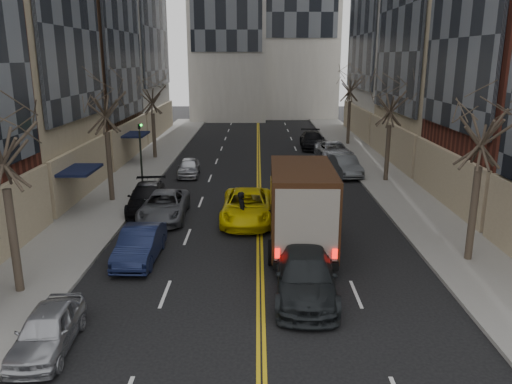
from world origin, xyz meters
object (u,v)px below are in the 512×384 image
ups_truck (301,207)px  taxi (247,206)px  observer_sedan (306,276)px  pedestrian (242,210)px

ups_truck → taxi: ups_truck is taller
ups_truck → taxi: bearing=123.7°
observer_sedan → taxi: bearing=108.0°
observer_sedan → pedestrian: pedestrian is taller
ups_truck → taxi: size_ratio=1.25×
observer_sedan → taxi: taxi is taller
observer_sedan → pedestrian: size_ratio=2.83×
taxi → pedestrian: size_ratio=2.95×
pedestrian → taxi: bearing=-20.3°
observer_sedan → pedestrian: 7.74m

